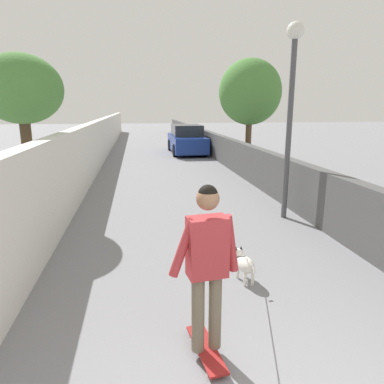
{
  "coord_description": "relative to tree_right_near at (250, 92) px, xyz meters",
  "views": [
    {
      "loc": [
        -1.22,
        1.08,
        2.5
      ],
      "look_at": [
        4.85,
        0.14,
        1.0
      ],
      "focal_mm": 32.89,
      "sensor_mm": 36.0,
      "label": 1
    }
  ],
  "objects": [
    {
      "name": "ground_plane",
      "position": [
        1.0,
        3.51,
        -3.06
      ],
      "size": [
        80.0,
        80.0,
        0.0
      ],
      "primitive_type": "plane",
      "color": "gray"
    },
    {
      "name": "wall_left",
      "position": [
        -1.0,
        6.28,
        -2.1
      ],
      "size": [
        48.0,
        0.3,
        1.91
      ],
      "primitive_type": "cube",
      "color": "silver",
      "rests_on": "ground"
    },
    {
      "name": "fence_right",
      "position": [
        -1.0,
        0.75,
        -2.46
      ],
      "size": [
        48.0,
        0.3,
        1.2
      ],
      "primitive_type": "cube",
      "color": "#4C4C4C",
      "rests_on": "ground"
    },
    {
      "name": "lamp_post",
      "position": [
        -6.86,
        1.3,
        -0.17
      ],
      "size": [
        0.36,
        0.36,
        4.19
      ],
      "color": "#4C4C51",
      "rests_on": "ground"
    },
    {
      "name": "person_skateboarder",
      "position": [
        -11.15,
        3.97,
        -1.97
      ],
      "size": [
        0.27,
        0.72,
        1.72
      ],
      "color": "#726651",
      "rests_on": "skateboard"
    },
    {
      "name": "dog",
      "position": [
        -9.67,
        3.12,
        -2.78
      ],
      "size": [
        1.79,
        1.01,
        1.06
      ],
      "color": "white",
      "rests_on": "ground"
    },
    {
      "name": "skateboard",
      "position": [
        -11.15,
        3.97,
        -2.99
      ],
      "size": [
        0.82,
        0.3,
        0.08
      ],
      "color": "maroon",
      "rests_on": "ground"
    },
    {
      "name": "tree_right_near",
      "position": [
        0.0,
        0.0,
        0.0
      ],
      "size": [
        2.52,
        2.52,
        4.38
      ],
      "color": "brown",
      "rests_on": "ground"
    },
    {
      "name": "car_near",
      "position": [
        4.98,
        1.9,
        -2.34
      ],
      "size": [
        4.38,
        1.8,
        1.54
      ],
      "color": "navy",
      "rests_on": "ground"
    },
    {
      "name": "tree_left_mid",
      "position": [
        -5.5,
        7.14,
        -0.22
      ],
      "size": [
        1.85,
        1.85,
        3.66
      ],
      "color": "#473523",
      "rests_on": "ground"
    }
  ]
}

